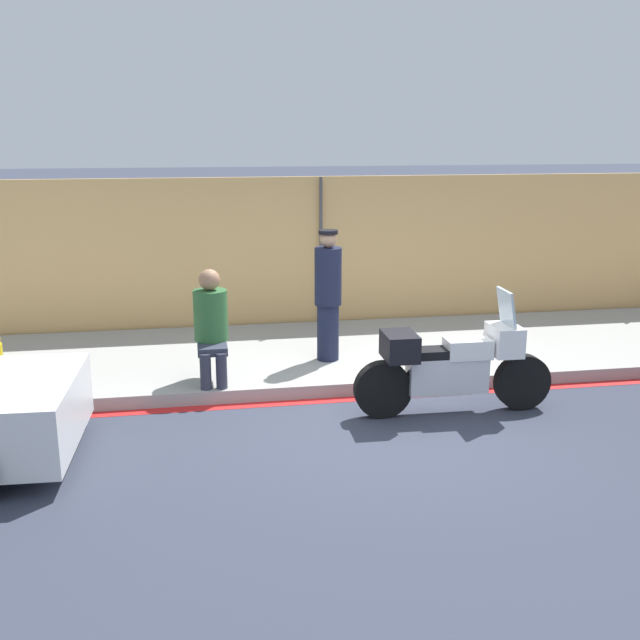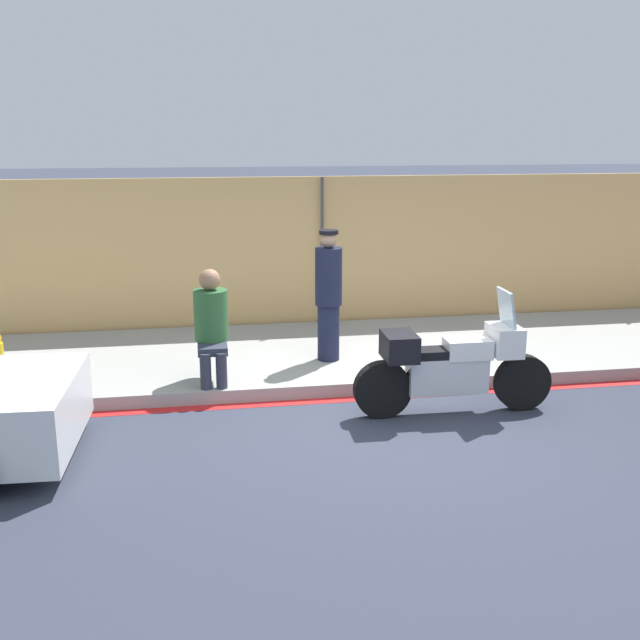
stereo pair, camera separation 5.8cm
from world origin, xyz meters
TOP-DOWN VIEW (x-y plane):
  - ground_plane at (0.00, 0.00)m, footprint 120.00×120.00m
  - sidewalk at (0.00, 2.45)m, footprint 43.87×3.11m
  - curb_paint_stripe at (0.00, 0.81)m, footprint 43.87×0.18m
  - storefront_fence at (0.00, 4.10)m, footprint 41.68×0.17m
  - motorcycle at (0.86, 0.17)m, footprint 2.34×0.52m
  - officer_standing at (-0.26, 1.94)m, footprint 0.36×0.36m
  - person_seated_on_curb at (-1.83, 1.39)m, footprint 0.42×0.72m

SIDE VIEW (x-z plane):
  - ground_plane at x=0.00m, z-range 0.00..0.00m
  - curb_paint_stripe at x=0.00m, z-range 0.00..0.01m
  - sidewalk at x=0.00m, z-range 0.00..0.17m
  - motorcycle at x=0.86m, z-range -0.14..1.30m
  - person_seated_on_curb at x=-1.83m, z-range 0.24..1.62m
  - officer_standing at x=-0.26m, z-range 0.19..1.95m
  - storefront_fence at x=0.00m, z-range 0.00..2.49m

